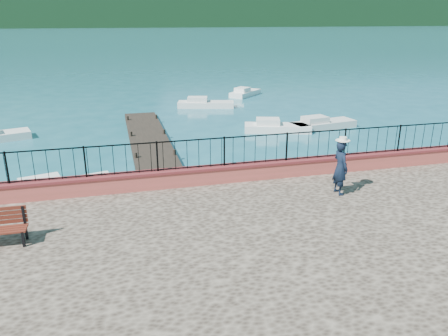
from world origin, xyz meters
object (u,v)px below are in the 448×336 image
boat_0 (58,185)px  person (340,168)px  boat_2 (323,122)px  boat_1 (278,125)px  boat_4 (206,102)px  boat_5 (245,91)px

boat_0 → person: bearing=-45.5°
boat_2 → boat_1: bearing=172.2°
boat_4 → boat_5: 5.94m
boat_4 → boat_0: bearing=-105.8°
boat_4 → boat_1: bearing=-58.0°
boat_5 → boat_4: bearing=179.4°
boat_2 → boat_5: (-1.22, 12.22, 0.00)m
boat_1 → boat_4: (-2.57, 8.25, 0.00)m
person → boat_1: (2.72, 12.21, -1.66)m
boat_4 → boat_5: bearing=57.8°
boat_2 → boat_4: (-5.56, 8.17, 0.00)m
person → boat_2: (5.72, 12.29, -1.66)m
boat_4 → boat_2: bearing=-41.0°
boat_0 → boat_5: same height
boat_4 → person: bearing=-75.7°
boat_5 → boat_2: bearing=-127.9°
boat_4 → boat_5: (4.34, 4.05, 0.00)m
boat_2 → boat_4: size_ratio=0.99×
boat_0 → boat_1: bearing=15.8°
person → boat_4: (0.16, 20.46, -1.66)m
person → boat_0: 10.41m
boat_0 → boat_1: 13.62m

